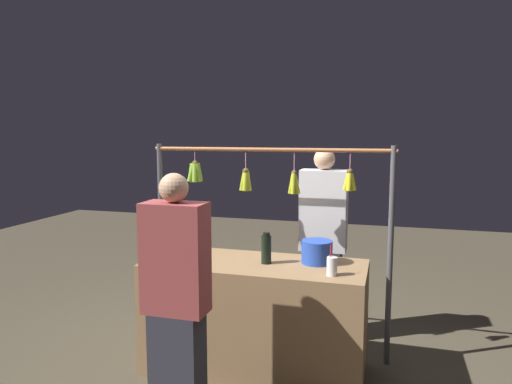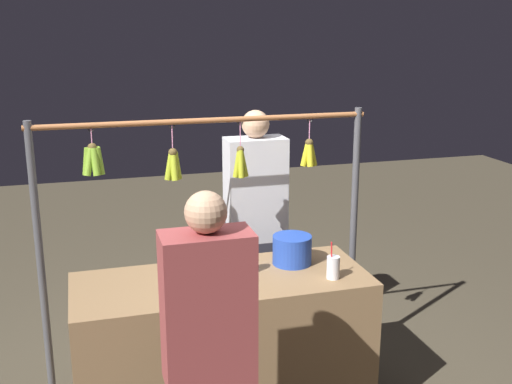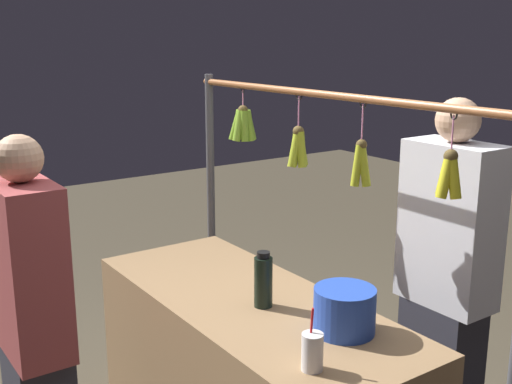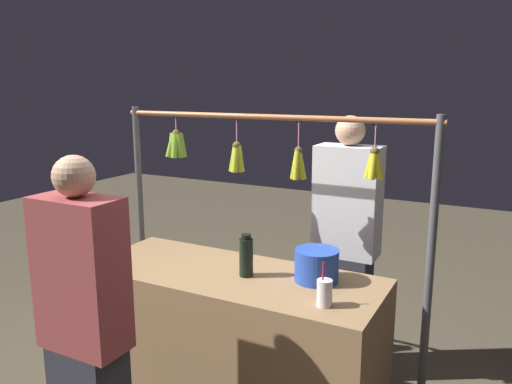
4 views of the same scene
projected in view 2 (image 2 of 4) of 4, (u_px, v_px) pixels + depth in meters
market_counter at (223, 348)px, 3.55m from camera, size 1.63×0.65×0.85m
display_rack at (200, 201)px, 3.71m from camera, size 1.98×0.14×1.70m
water_bottle at (237, 258)px, 3.44m from camera, size 0.07×0.07×0.23m
blue_bucket at (292, 250)px, 3.64m from camera, size 0.23×0.23×0.17m
drink_cup at (333, 267)px, 3.43m from camera, size 0.07×0.07×0.21m
vendor_person at (256, 234)px, 4.23m from camera, size 0.40×0.21×1.66m
customer_person at (209, 373)px, 2.64m from camera, size 0.37×0.20×1.57m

